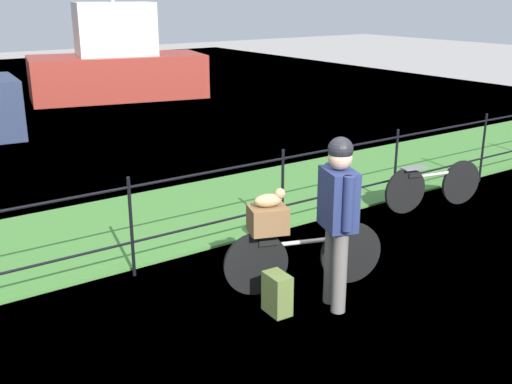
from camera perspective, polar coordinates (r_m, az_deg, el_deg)
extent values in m
plane|color=#9E9993|center=(5.71, 7.48, -12.71)|extent=(60.00, 60.00, 0.00)
cube|color=#478438|center=(8.32, -8.75, -2.55)|extent=(27.00, 2.40, 0.03)
plane|color=#426684|center=(15.71, -22.16, 6.03)|extent=(30.00, 30.00, 0.00)
cylinder|color=black|center=(6.60, -11.47, -3.25)|extent=(0.04, 0.04, 1.11)
cylinder|color=black|center=(7.55, 2.47, -0.14)|extent=(0.04, 0.04, 1.11)
cylinder|color=black|center=(8.87, 12.79, 2.18)|extent=(0.04, 0.04, 1.11)
cylinder|color=black|center=(10.40, 20.28, 3.82)|extent=(0.04, 0.04, 1.11)
cylinder|color=black|center=(7.08, -3.99, -2.87)|extent=(18.00, 0.03, 0.03)
cylinder|color=black|center=(6.88, -4.10, 1.88)|extent=(18.00, 0.03, 0.03)
cylinder|color=black|center=(6.49, 8.76, -5.60)|extent=(0.64, 0.26, 0.66)
cylinder|color=black|center=(6.16, 0.01, -6.68)|extent=(0.64, 0.26, 0.66)
cylinder|color=#BCB7B2|center=(6.23, 4.54, -4.62)|extent=(0.76, 0.31, 0.04)
cube|color=black|center=(6.10, 1.09, -4.59)|extent=(0.22, 0.15, 0.06)
cube|color=slate|center=(6.07, 1.10, -3.79)|extent=(0.39, 0.27, 0.02)
cube|color=brown|center=(6.02, 1.11, -2.56)|extent=(0.44, 0.40, 0.26)
ellipsoid|color=tan|center=(5.95, 1.12, -0.79)|extent=(0.31, 0.23, 0.13)
sphere|color=tan|center=(5.97, 2.23, -0.16)|extent=(0.11, 0.11, 0.11)
cylinder|color=slate|center=(6.03, 7.00, -6.58)|extent=(0.14, 0.14, 0.82)
cylinder|color=slate|center=(5.86, 7.74, -7.36)|extent=(0.14, 0.14, 0.82)
cube|color=navy|center=(5.69, 7.64, -0.65)|extent=(0.38, 0.46, 0.56)
cylinder|color=navy|center=(5.87, 6.82, 0.27)|extent=(0.10, 0.10, 0.50)
cylinder|color=navy|center=(5.49, 8.54, -1.08)|extent=(0.10, 0.10, 0.50)
sphere|color=tan|center=(5.58, 7.81, 3.15)|extent=(0.22, 0.22, 0.22)
sphere|color=black|center=(5.56, 7.84, 3.92)|extent=(0.23, 0.23, 0.23)
cube|color=olive|center=(5.88, 1.98, -9.39)|extent=(0.20, 0.29, 0.40)
cylinder|color=black|center=(9.26, 18.44, 0.85)|extent=(0.64, 0.17, 0.64)
cylinder|color=black|center=(8.66, 13.65, 0.11)|extent=(0.64, 0.17, 0.64)
cylinder|color=#BCB7B2|center=(8.90, 16.22, 1.57)|extent=(0.75, 0.19, 0.04)
cube|color=black|center=(8.67, 14.39, 1.59)|extent=(0.21, 0.13, 0.06)
cube|color=slate|center=(8.64, 14.43, 2.17)|extent=(0.38, 0.23, 0.02)
cube|color=#9E3328|center=(18.37, -12.66, 10.39)|extent=(5.17, 3.17, 1.21)
cube|color=silver|center=(18.25, -12.96, 14.51)|extent=(2.40, 1.94, 1.44)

